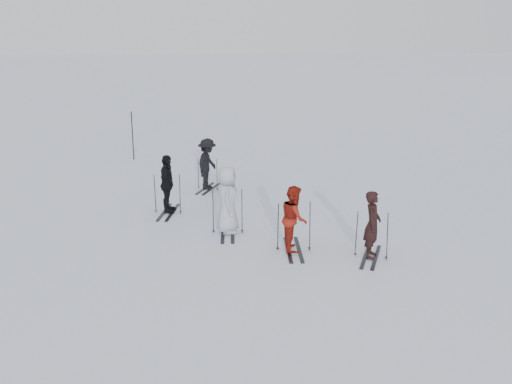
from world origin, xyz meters
TOP-DOWN VIEW (x-y plane):
  - ground at (0.00, 0.00)m, footprint 120.00×120.00m
  - skier_near_dark at (2.77, -1.57)m, footprint 0.60×0.73m
  - skier_red at (0.88, -0.97)m, footprint 0.66×0.84m
  - skier_grey at (-0.82, 0.42)m, footprint 0.62×0.94m
  - skier_uphill_left at (-2.62, 2.26)m, footprint 0.60×1.10m
  - skier_uphill_far at (-1.46, 4.73)m, footprint 1.02×1.28m
  - skis_near_dark at (2.77, -1.57)m, footprint 1.92×1.43m
  - skis_red at (0.88, -0.97)m, footprint 1.86×1.00m
  - skis_grey at (-0.82, 0.42)m, footprint 1.81×0.99m
  - skis_uphill_left at (-2.62, 2.26)m, footprint 1.86×1.18m
  - skis_uphill_far at (-1.46, 4.73)m, footprint 1.74×1.33m
  - piste_marker at (-4.55, 9.11)m, footprint 0.06×0.06m

SIDE VIEW (x-z plane):
  - ground at x=0.00m, z-range 0.00..0.00m
  - skis_uphill_far at x=-1.46m, z-range 0.00..1.13m
  - skis_near_dark at x=2.77m, z-range 0.00..1.25m
  - skis_uphill_left at x=-2.62m, z-range 0.00..1.26m
  - skis_grey at x=-0.82m, z-range 0.00..1.30m
  - skis_red at x=0.88m, z-range 0.00..1.35m
  - skier_red at x=0.88m, z-range 0.00..1.71m
  - skier_near_dark at x=2.77m, z-range 0.00..1.72m
  - skier_uphill_far at x=-1.46m, z-range 0.00..1.74m
  - skier_uphill_left at x=-2.62m, z-range 0.00..1.78m
  - skier_grey at x=-0.82m, z-range 0.00..1.89m
  - piste_marker at x=-4.55m, z-range 0.00..1.97m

